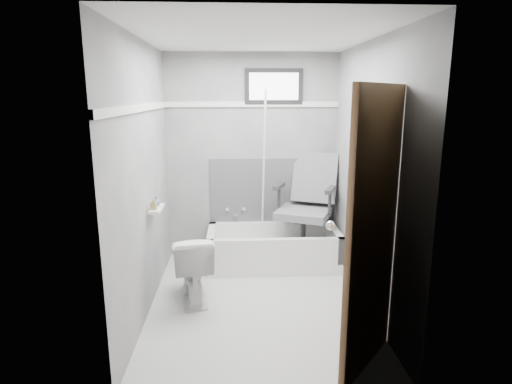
{
  "coord_description": "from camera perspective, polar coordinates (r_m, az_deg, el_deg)",
  "views": [
    {
      "loc": [
        -0.21,
        -3.71,
        1.93
      ],
      "look_at": [
        0.0,
        0.35,
        1.0
      ],
      "focal_mm": 30.0,
      "sensor_mm": 36.0,
      "label": 1
    }
  ],
  "objects": [
    {
      "name": "window",
      "position": [
        5.02,
        2.38,
        13.89
      ],
      "size": [
        0.66,
        0.04,
        0.4
      ],
      "primitive_type": null,
      "color": "black",
      "rests_on": "wall_back"
    },
    {
      "name": "bathtub",
      "position": [
        4.97,
        2.33,
        -7.39
      ],
      "size": [
        1.5,
        0.7,
        0.42
      ],
      "primitive_type": null,
      "color": "white",
      "rests_on": "floor"
    },
    {
      "name": "wall_right",
      "position": [
        3.97,
        14.84,
        1.86
      ],
      "size": [
        0.02,
        2.6,
        2.4
      ],
      "primitive_type": "cube",
      "color": "slate",
      "rests_on": "floor"
    },
    {
      "name": "trim_left",
      "position": [
        3.8,
        -15.04,
        10.79
      ],
      "size": [
        0.02,
        2.6,
        0.06
      ],
      "primitive_type": "cube",
      "color": "white",
      "rests_on": "wall_left"
    },
    {
      "name": "wall_front",
      "position": [
        2.53,
        1.9,
        -3.88
      ],
      "size": [
        2.0,
        0.02,
        2.4
      ],
      "primitive_type": "cube",
      "color": "slate",
      "rests_on": "floor"
    },
    {
      "name": "floor",
      "position": [
        4.19,
        0.25,
        -14.55
      ],
      "size": [
        2.6,
        2.6,
        0.0
      ],
      "primitive_type": "plane",
      "color": "silver",
      "rests_on": "ground"
    },
    {
      "name": "wall_left",
      "position": [
        3.87,
        -14.7,
        1.57
      ],
      "size": [
        0.02,
        2.6,
        2.4
      ],
      "primitive_type": "cube",
      "color": "slate",
      "rests_on": "floor"
    },
    {
      "name": "faucet",
      "position": [
        5.17,
        -2.73,
        -2.62
      ],
      "size": [
        0.26,
        0.1,
        0.16
      ],
      "primitive_type": null,
      "color": "silver",
      "rests_on": "wall_back"
    },
    {
      "name": "soap_bottle_a",
      "position": [
        3.96,
        -13.49,
        -1.57
      ],
      "size": [
        0.06,
        0.06,
        0.11
      ],
      "primitive_type": "imported",
      "rotation": [
        0.0,
        0.0,
        -0.08
      ],
      "color": "#A18C50",
      "rests_on": "shelf"
    },
    {
      "name": "ceiling",
      "position": [
        3.75,
        0.29,
        20.08
      ],
      "size": [
        2.6,
        2.6,
        0.0
      ],
      "primitive_type": "plane",
      "rotation": [
        3.14,
        0.0,
        0.0
      ],
      "color": "silver",
      "rests_on": "floor"
    },
    {
      "name": "wall_back",
      "position": [
        5.07,
        -0.55,
        4.59
      ],
      "size": [
        2.0,
        0.02,
        2.4
      ],
      "primitive_type": "cube",
      "color": "slate",
      "rests_on": "floor"
    },
    {
      "name": "trim_back",
      "position": [
        5.01,
        -0.56,
        11.61
      ],
      "size": [
        2.0,
        0.02,
        0.06
      ],
      "primitive_type": "cube",
      "color": "white",
      "rests_on": "wall_back"
    },
    {
      "name": "backerboard",
      "position": [
        5.15,
        2.25,
        0.18
      ],
      "size": [
        1.5,
        0.02,
        0.78
      ],
      "primitive_type": "cube",
      "color": "#4C4C4F",
      "rests_on": "wall_back"
    },
    {
      "name": "toilet",
      "position": [
        4.17,
        -8.5,
        -9.88
      ],
      "size": [
        0.48,
        0.72,
        0.65
      ],
      "primitive_type": "imported",
      "rotation": [
        0.0,
        0.0,
        3.32
      ],
      "color": "white",
      "rests_on": "floor"
    },
    {
      "name": "office_chair",
      "position": [
        4.88,
        6.37,
        -1.81
      ],
      "size": [
        0.88,
        0.88,
        1.16
      ],
      "primitive_type": null,
      "rotation": [
        0.0,
        0.0,
        -0.4
      ],
      "color": "slate",
      "rests_on": "bathtub"
    },
    {
      "name": "soap_bottle_b",
      "position": [
        4.1,
        -13.14,
        -1.16
      ],
      "size": [
        0.08,
        0.08,
        0.09
      ],
      "primitive_type": "imported",
      "rotation": [
        0.0,
        0.0,
        0.15
      ],
      "color": "slate",
      "rests_on": "shelf"
    },
    {
      "name": "shelf",
      "position": [
        4.05,
        -13.1,
        -2.18
      ],
      "size": [
        0.1,
        0.32,
        0.02
      ],
      "primitive_type": "cube",
      "color": "white",
      "rests_on": "wall_left"
    },
    {
      "name": "pole",
      "position": [
        4.86,
        1.03,
        2.45
      ],
      "size": [
        0.02,
        0.55,
        1.88
      ],
      "primitive_type": "cylinder",
      "rotation": [
        0.27,
        0.0,
        0.0
      ],
      "color": "white",
      "rests_on": "bathtub"
    },
    {
      "name": "door",
      "position": [
        2.86,
        21.94,
        -7.04
      ],
      "size": [
        0.78,
        0.78,
        2.0
      ],
      "primitive_type": null,
      "color": "#512F1E",
      "rests_on": "floor"
    }
  ]
}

